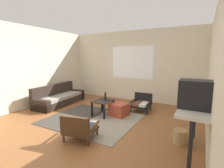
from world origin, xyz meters
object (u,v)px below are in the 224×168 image
Objects in this scene: couch at (59,98)px; ottoman_orange at (119,110)px; console_shelf at (194,111)px; crt_television at (195,94)px; coffee_table at (103,104)px; wicker_basket at (180,137)px; armchair_striped_foreground at (79,128)px; armchair_by_window at (142,103)px; glass_bottle at (105,96)px; clay_vase at (196,95)px.

ottoman_orange is at bearing -1.49° from couch.
console_shelf is 2.91× the size of crt_television.
coffee_table reaches higher than wicker_basket.
coffee_table is at bearing -156.70° from ottoman_orange.
crt_television reaches higher than armchair_striped_foreground.
ottoman_orange is at bearing -115.97° from armchair_by_window.
armchair_by_window is 2.73× the size of glass_bottle.
armchair_striped_foreground is at bearing -167.65° from crt_television.
crt_television is 1.05m from wicker_basket.
clay_vase is 2.57m from glass_bottle.
crt_television is (-0.00, -0.15, 0.32)m from console_shelf.
clay_vase reaches higher than ottoman_orange.
armchair_striped_foreground is at bearing -92.26° from ottoman_orange.
armchair_striped_foreground is at bearing -163.59° from console_shelf.
couch is 2.47m from ottoman_orange.
wicker_basket is (1.75, -0.85, -0.04)m from ottoman_orange.
armchair_by_window is 2.55m from armchair_striped_foreground.
crt_television is 1.75× the size of wicker_basket.
ottoman_orange is (0.07, 1.69, -0.08)m from armchair_striped_foreground.
wicker_basket is (1.82, 0.84, -0.12)m from armchair_striped_foreground.
crt_television is (2.03, 0.44, 0.83)m from armchair_striped_foreground.
glass_bottle is (-2.42, 1.07, -0.23)m from console_shelf.
ottoman_orange is at bearing 147.61° from crt_television.
armchair_by_window is at bearing 79.51° from armchair_striped_foreground.
wicker_basket is at bearing -16.87° from coffee_table.
console_shelf is at bearing -20.59° from coffee_table.
couch is at bearing -165.31° from armchair_by_window.
glass_bottle reaches higher than armchair_striped_foreground.
console_shelf is at bearing -14.60° from couch.
coffee_table is at bearing 166.30° from clay_vase.
glass_bottle reaches higher than wicker_basket.
clay_vase reaches higher than couch.
glass_bottle reaches higher than coffee_table.
ottoman_orange is 1.86× the size of glass_bottle.
armchair_by_window is 2.35× the size of clay_vase.
console_shelf reaches higher than ottoman_orange.
crt_television is 1.97× the size of glass_bottle.
console_shelf is (1.57, -1.90, 0.52)m from armchair_by_window.
armchair_striped_foreground is at bearing -100.49° from armchair_by_window.
armchair_striped_foreground is 2.34m from clay_vase.
console_shelf is at bearing -90.00° from clay_vase.
clay_vase is (1.57, -1.59, 0.73)m from armchair_by_window.
clay_vase is (1.96, -0.77, 0.79)m from ottoman_orange.
console_shelf reaches higher than wicker_basket.
coffee_table is 2.13× the size of clay_vase.
armchair_by_window is at bearing 129.09° from wicker_basket.
armchair_striped_foreground is 1.74m from glass_bottle.
armchair_by_window is at bearing 129.46° from console_shelf.
couch is 4.25× the size of crt_television.
armchair_by_window is at bearing 44.28° from glass_bottle.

